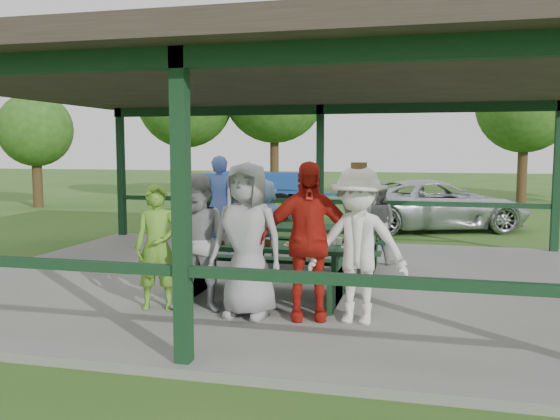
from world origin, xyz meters
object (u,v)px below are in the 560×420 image
(contestant_grey_left, at_px, (201,243))
(contestant_red, at_px, (307,241))
(contestant_grey_mid, at_px, (247,240))
(spectator_blue, at_px, (220,204))
(contestant_green, at_px, (157,247))
(picnic_table_near, at_px, (266,264))
(pickup_truck, at_px, (436,205))
(spectator_lblue, at_px, (265,219))
(farm_trailer, at_px, (260,193))
(picnic_table_far, at_px, (311,243))
(contestant_white_fedora, at_px, (358,245))
(spectator_grey, at_px, (377,223))

(contestant_grey_left, relative_size, contestant_red, 0.92)
(contestant_grey_mid, relative_size, spectator_blue, 0.99)
(contestant_grey_left, distance_m, contestant_grey_mid, 0.63)
(contestant_green, relative_size, spectator_blue, 0.83)
(picnic_table_near, xyz_separation_m, contestant_grey_mid, (0.02, -0.94, 0.48))
(contestant_grey_left, distance_m, pickup_truck, 9.71)
(spectator_lblue, relative_size, farm_trailer, 0.35)
(picnic_table_far, distance_m, farm_trailer, 8.76)
(picnic_table_far, relative_size, contestant_white_fedora, 1.28)
(picnic_table_far, height_order, spectator_blue, spectator_blue)
(contestant_white_fedora, bearing_deg, contestant_grey_left, -174.20)
(contestant_red, bearing_deg, spectator_blue, 108.72)
(contestant_red, distance_m, spectator_grey, 3.77)
(picnic_table_near, relative_size, pickup_truck, 0.49)
(spectator_grey, xyz_separation_m, farm_trailer, (-4.23, 7.28, -0.08))
(contestant_grey_mid, height_order, spectator_blue, spectator_blue)
(contestant_white_fedora, xyz_separation_m, spectator_blue, (-3.21, 4.19, 0.03))
(picnic_table_near, height_order, picnic_table_far, same)
(spectator_grey, distance_m, pickup_truck, 5.58)
(spectator_lblue, relative_size, pickup_truck, 0.31)
(contestant_red, height_order, spectator_blue, spectator_blue)
(contestant_grey_mid, bearing_deg, farm_trailer, 111.39)
(pickup_truck, bearing_deg, contestant_red, 148.73)
(contestant_grey_mid, bearing_deg, contestant_grey_left, -178.60)
(contestant_green, bearing_deg, contestant_grey_left, -16.09)
(farm_trailer, bearing_deg, contestant_green, -73.56)
(picnic_table_far, relative_size, pickup_truck, 0.51)
(contestant_white_fedora, xyz_separation_m, spectator_grey, (-0.06, 3.74, -0.20))
(contestant_red, bearing_deg, picnic_table_near, 118.28)
(spectator_lblue, bearing_deg, contestant_grey_left, 75.71)
(spectator_grey, bearing_deg, contestant_grey_mid, 82.00)
(contestant_green, height_order, spectator_blue, spectator_blue)
(contestant_green, height_order, spectator_lblue, contestant_green)
(contestant_red, bearing_deg, contestant_green, 167.90)
(picnic_table_near, height_order, contestant_grey_left, contestant_grey_left)
(pickup_truck, relative_size, farm_trailer, 1.12)
(contestant_grey_left, xyz_separation_m, contestant_red, (1.36, 0.03, 0.08))
(picnic_table_near, xyz_separation_m, contestant_grey_left, (-0.60, -0.88, 0.41))
(contestant_green, bearing_deg, contestant_white_fedora, -16.02)
(contestant_grey_mid, xyz_separation_m, farm_trailer, (-2.95, 11.10, -0.31))
(contestant_grey_mid, xyz_separation_m, spectator_grey, (1.28, 3.82, -0.23))
(picnic_table_near, relative_size, contestant_white_fedora, 1.24)
(contestant_red, xyz_separation_m, pickup_truck, (1.67, 9.19, -0.39))
(spectator_blue, bearing_deg, contestant_red, 115.74)
(contestant_grey_left, bearing_deg, spectator_blue, 103.78)
(farm_trailer, bearing_deg, picnic_table_near, -66.40)
(contestant_grey_left, height_order, contestant_white_fedora, contestant_white_fedora)
(contestant_green, height_order, contestant_grey_mid, contestant_grey_mid)
(pickup_truck, bearing_deg, picnic_table_near, 142.83)
(contestant_green, xyz_separation_m, contestant_grey_left, (0.59, 0.00, 0.08))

